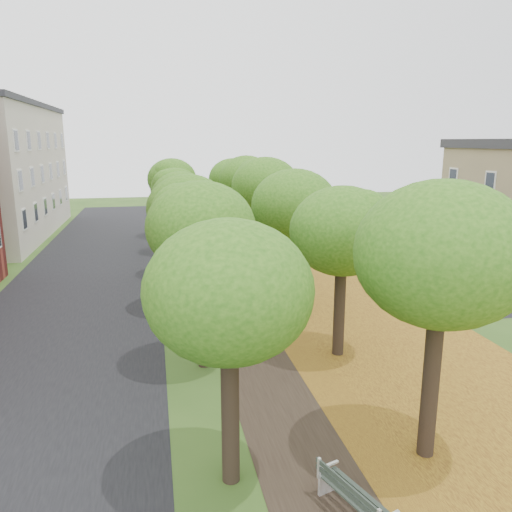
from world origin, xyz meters
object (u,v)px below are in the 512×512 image
bench (354,498)px  car_silver (487,285)px  car_red (459,281)px  car_white (388,248)px  car_grey (407,256)px

bench → car_silver: car_silver is taller
bench → car_red: 17.16m
bench → car_red: bearing=-59.2°
car_silver → car_white: bearing=21.4°
car_red → car_white: car_white is taller
car_silver → car_red: car_red is taller
bench → car_white: bearing=-47.0°
car_silver → car_red: (-0.85, 0.99, 0.00)m
bench → car_grey: 21.46m
car_white → bench: bearing=162.4°
bench → car_silver: 16.99m
car_grey → car_red: bearing=162.4°
bench → car_grey: size_ratio=0.38×
car_red → car_grey: (0.00, 5.25, 0.05)m
car_red → bench: bearing=143.4°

